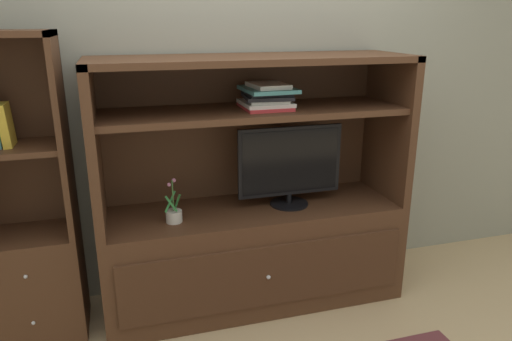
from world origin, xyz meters
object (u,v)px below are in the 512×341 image
object	(u,v)px
magazine_stack	(267,96)
potted_plant	(174,214)
tv_monitor	(290,165)
bookshelf_tall	(29,245)
media_console	(253,228)

from	to	relation	value
magazine_stack	potted_plant	bearing A→B (deg)	-171.70
tv_monitor	bookshelf_tall	xyz separation A→B (m)	(-1.49, 0.03, -0.33)
potted_plant	magazine_stack	world-z (taller)	magazine_stack
potted_plant	bookshelf_tall	bearing A→B (deg)	173.25
tv_monitor	potted_plant	size ratio (longest dim) A/B	2.52
media_console	bookshelf_tall	bearing A→B (deg)	179.86
media_console	magazine_stack	world-z (taller)	media_console
media_console	potted_plant	size ratio (longest dim) A/B	7.11
media_console	potted_plant	distance (m)	0.53
potted_plant	bookshelf_tall	size ratio (longest dim) A/B	0.15
media_console	magazine_stack	xyz separation A→B (m)	(0.08, -0.01, 0.81)
media_console	tv_monitor	xyz separation A→B (m)	(0.22, -0.02, 0.40)
media_console	bookshelf_tall	xyz separation A→B (m)	(-1.27, 0.00, 0.06)
media_console	magazine_stack	size ratio (longest dim) A/B	5.43
bookshelf_tall	media_console	bearing A→B (deg)	-0.14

